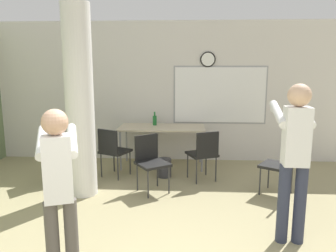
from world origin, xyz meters
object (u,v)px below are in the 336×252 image
(chair_table_left, at_px, (113,149))
(person_playing_front, at_px, (59,185))
(chair_mid_room, at_px, (282,163))
(chair_table_front, at_px, (151,159))
(chair_near_pillar, at_px, (55,152))
(person_playing_side, at_px, (295,151))
(folding_table, at_px, (162,129))
(bottle_on_table, at_px, (155,120))
(chair_table_right, at_px, (204,152))

(chair_table_left, height_order, person_playing_front, person_playing_front)
(chair_mid_room, bearing_deg, chair_table_front, 177.75)
(chair_near_pillar, xyz_separation_m, person_playing_side, (3.36, -1.74, 0.52))
(folding_table, distance_m, bottle_on_table, 0.28)
(chair_mid_room, bearing_deg, folding_table, 144.21)
(chair_near_pillar, xyz_separation_m, person_playing_front, (1.12, -2.61, 0.42))
(folding_table, xyz_separation_m, chair_table_right, (0.76, -0.80, -0.22))
(chair_near_pillar, bearing_deg, chair_table_front, -11.73)
(bottle_on_table, distance_m, person_playing_side, 3.36)
(folding_table, relative_size, person_playing_side, 0.93)
(chair_mid_room, height_order, person_playing_front, person_playing_front)
(folding_table, relative_size, chair_table_front, 1.87)
(chair_table_left, relative_size, chair_mid_room, 1.00)
(chair_table_front, distance_m, chair_mid_room, 1.97)
(person_playing_side, bearing_deg, person_playing_front, -158.74)
(bottle_on_table, bearing_deg, person_playing_front, -96.99)
(chair_near_pillar, bearing_deg, person_playing_front, -66.71)
(folding_table, xyz_separation_m, chair_table_left, (-0.81, -0.69, -0.22))
(folding_table, height_order, bottle_on_table, bottle_on_table)
(bottle_on_table, bearing_deg, chair_table_left, -126.92)
(chair_table_left, xyz_separation_m, chair_table_right, (1.57, -0.11, 0.00))
(folding_table, relative_size, chair_table_left, 1.87)
(chair_table_right, bearing_deg, person_playing_front, -116.52)
(folding_table, height_order, person_playing_side, person_playing_side)
(bottle_on_table, bearing_deg, folding_table, -47.33)
(chair_table_right, xyz_separation_m, chair_near_pillar, (-2.50, -0.14, 0.00))
(folding_table, xyz_separation_m, person_playing_front, (-0.61, -3.55, 0.21))
(chair_table_front, xyz_separation_m, person_playing_front, (-0.53, -2.26, 0.42))
(bottle_on_table, distance_m, chair_table_left, 1.14)
(folding_table, xyz_separation_m, bottle_on_table, (-0.16, 0.17, 0.15))
(chair_near_pillar, bearing_deg, chair_table_left, 14.98)
(chair_table_front, xyz_separation_m, chair_table_right, (0.84, 0.49, 0.00))
(chair_table_front, bearing_deg, bottle_on_table, 92.92)
(chair_table_left, xyz_separation_m, chair_table_front, (0.72, -0.59, 0.00))
(chair_table_right, xyz_separation_m, person_playing_front, (-1.37, -2.75, 0.42))
(folding_table, distance_m, person_playing_side, 3.15)
(person_playing_side, bearing_deg, chair_table_right, 114.59)
(chair_table_right, distance_m, person_playing_front, 3.10)
(bottle_on_table, relative_size, chair_table_front, 0.30)
(chair_table_right, bearing_deg, chair_mid_room, -26.52)
(folding_table, bearing_deg, person_playing_front, -99.81)
(chair_mid_room, relative_size, person_playing_side, 0.50)
(chair_table_front, bearing_deg, chair_mid_room, -2.25)
(person_playing_side, bearing_deg, chair_table_left, 140.68)
(chair_table_right, bearing_deg, chair_near_pillar, -176.72)
(chair_table_front, relative_size, chair_mid_room, 1.00)
(chair_table_left, distance_m, person_playing_front, 2.89)
(bottle_on_table, height_order, person_playing_front, person_playing_front)
(bottle_on_table, xyz_separation_m, chair_table_front, (0.07, -1.46, -0.37))
(bottle_on_table, relative_size, chair_near_pillar, 0.30)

